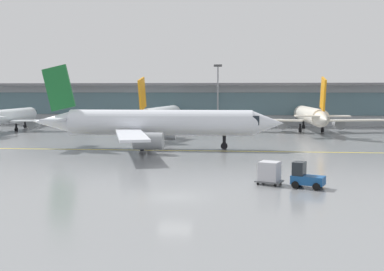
% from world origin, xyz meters
% --- Properties ---
extents(ground_plane, '(400.00, 400.00, 0.00)m').
position_xyz_m(ground_plane, '(0.00, 0.00, 0.00)').
color(ground_plane, gray).
extents(taxiway_centreline_stripe, '(110.00, 1.34, 0.01)m').
position_xyz_m(taxiway_centreline_stripe, '(-6.26, 28.22, 0.00)').
color(taxiway_centreline_stripe, yellow).
rests_on(taxiway_centreline_stripe, ground_plane).
extents(terminal_concourse, '(220.42, 11.00, 9.60)m').
position_xyz_m(terminal_concourse, '(0.00, 79.57, 4.92)').
color(terminal_concourse, '#9EA3A8').
rests_on(terminal_concourse, ground_plane).
extents(gate_airplane_1, '(26.15, 28.10, 9.32)m').
position_xyz_m(gate_airplane_1, '(-40.99, 56.84, 2.79)').
color(gate_airplane_1, white).
rests_on(gate_airplane_1, ground_plane).
extents(gate_airplane_2, '(28.71, 31.01, 10.26)m').
position_xyz_m(gate_airplane_2, '(-11.22, 59.57, 3.08)').
color(gate_airplane_2, white).
rests_on(gate_airplane_2, ground_plane).
extents(gate_airplane_3, '(28.81, 30.96, 10.26)m').
position_xyz_m(gate_airplane_3, '(17.82, 60.50, 3.08)').
color(gate_airplane_3, silver).
rests_on(gate_airplane_3, ground_plane).
extents(taxiing_regional_jet, '(34.68, 32.35, 11.52)m').
position_xyz_m(taxiing_regional_jet, '(-6.70, 30.22, 3.45)').
color(taxiing_regional_jet, silver).
rests_on(taxiing_regional_jet, ground_plane).
extents(baggage_tug, '(2.93, 2.35, 2.10)m').
position_xyz_m(baggage_tug, '(10.08, 4.62, 0.89)').
color(baggage_tug, '#194C8C').
rests_on(baggage_tug, ground_plane).
extents(cargo_dolly_lead, '(2.54, 2.26, 1.94)m').
position_xyz_m(cargo_dolly_lead, '(7.25, 5.74, 1.05)').
color(cargo_dolly_lead, '#595B60').
rests_on(cargo_dolly_lead, ground_plane).
extents(apron_light_mast_1, '(1.80, 0.36, 13.63)m').
position_xyz_m(apron_light_mast_1, '(-0.65, 72.84, 7.50)').
color(apron_light_mast_1, gray).
rests_on(apron_light_mast_1, ground_plane).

